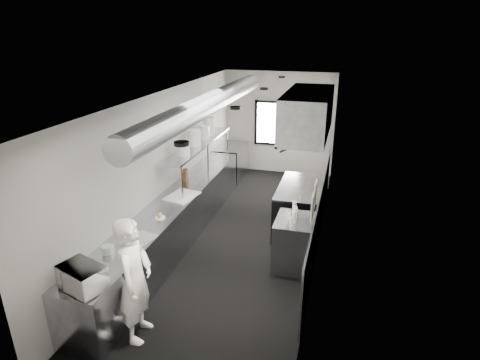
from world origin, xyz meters
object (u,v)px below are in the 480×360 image
Objects in this scene: deli_tub_b at (109,249)px; far_work_table at (231,162)px; plate_stack_a at (183,148)px; plate_stack_c at (205,132)px; cutting_board at (182,196)px; squeeze_bottle_a at (291,222)px; bottle_station at (294,243)px; small_plate at (160,218)px; line_cook at (135,280)px; pass_shelf at (199,145)px; squeeze_bottle_b at (294,217)px; squeeze_bottle_e at (294,206)px; exhaust_hood at (307,114)px; microwave at (82,277)px; deli_tub_a at (107,250)px; squeeze_bottle_d at (295,211)px; prep_counter at (175,222)px; squeeze_bottle_c at (295,213)px; range at (299,208)px; knife_block at (185,175)px; plate_stack_d at (209,126)px.

far_work_table is at bearing 88.86° from deli_tub_b.
plate_stack_c is at bearing 90.28° from plate_stack_a.
deli_tub_b is 2.11m from cutting_board.
plate_stack_c is at bearing 134.88° from squeeze_bottle_a.
bottle_station is at bearing -41.19° from plate_stack_c.
plate_stack_a is (-0.13, 1.40, 0.80)m from small_plate.
small_plate is (-0.45, 1.63, 0.04)m from line_cook.
pass_shelf is 2.35m from small_plate.
pass_shelf is 4.73× the size of cutting_board.
pass_shelf is 14.90× the size of squeeze_bottle_b.
plate_stack_a reaches higher than squeeze_bottle_e.
squeeze_bottle_a is (2.30, -2.31, -0.74)m from plate_stack_c.
exhaust_hood is 4.71m from microwave.
bottle_station is 5.86× the size of deli_tub_a.
pass_shelf is at bearing 96.01° from cutting_board.
small_plate is 2.28m from squeeze_bottle_d.
prep_counter is 39.05× the size of deli_tub_a.
prep_counter is 2.30m from squeeze_bottle_e.
cutting_board is 1.85m from plate_stack_c.
deli_tub_a is 0.04m from deli_tub_b.
cutting_board is 2.14m from squeeze_bottle_e.
squeeze_bottle_e reaches higher than small_plate.
squeeze_bottle_c is at bearing 66.90° from microwave.
squeeze_bottle_e is (0.04, -1.09, 0.53)m from range.
cutting_board is (0.22, 2.14, -0.04)m from deli_tub_a.
squeeze_bottle_a is (2.29, -1.12, -0.73)m from plate_stack_a.
deli_tub_b is at bearing 71.45° from deli_tub_a.
exhaust_hood is 9.52× the size of knife_block.
far_work_table is 4.26m from squeeze_bottle_e.
squeeze_bottle_a is at bearing -11.65° from prep_counter.
plate_stack_c reaches higher than bottle_station.
deli_tub_a is (-0.68, 0.43, 0.08)m from line_cook.
knife_block is (-0.17, -2.72, 0.57)m from far_work_table.
range is at bearing -24.95° from plate_stack_d.
plate_stack_d is at bearing 89.36° from deli_tub_a.
range is at bearing 79.41° from microwave.
exhaust_hood is 13.50× the size of squeeze_bottle_a.
squeeze_bottle_d reaches higher than range.
far_work_table is 1.96m from plate_stack_d.
squeeze_bottle_b is at bearing -42.95° from plate_stack_c.
cutting_board is 2.25m from squeeze_bottle_b.
bottle_station is 4.50× the size of squeeze_bottle_e.
line_cook is 0.81m from deli_tub_a.
deli_tub_a is 2.94m from knife_block.
pass_shelf reaches higher than far_work_table.
plate_stack_c is 2.94m from squeeze_bottle_e.
exhaust_hood is 10.99× the size of squeeze_bottle_e.
exhaust_hood is at bearing -7.47° from pass_shelf.
knife_block reaches higher than deli_tub_b.
plate_stack_c is 3.34m from squeeze_bottle_a.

